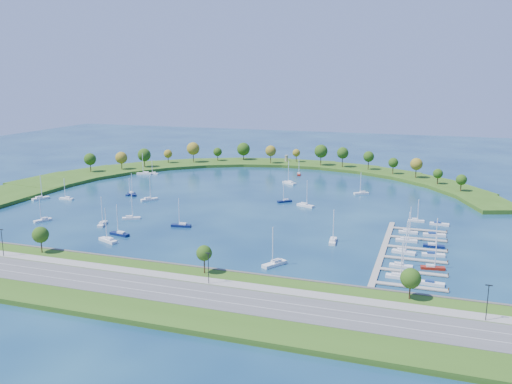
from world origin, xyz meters
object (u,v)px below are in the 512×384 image
(dock_system, at_px, (403,253))
(moored_boat_4, at_px, (145,173))
(moored_boat_2, at_px, (66,198))
(docked_boat_7, at_px, (434,245))
(docked_boat_9, at_px, (434,235))
(docked_boat_11, at_px, (439,224))
(moored_boat_10, at_px, (181,225))
(moored_boat_13, at_px, (108,240))
(docked_boat_2, at_px, (401,265))
(moored_boat_14, at_px, (333,240))
(moored_boat_19, at_px, (275,263))
(docked_boat_4, at_px, (404,251))
(docked_boat_3, at_px, (433,267))
(moored_boat_5, at_px, (130,193))
(docked_boat_10, at_px, (416,220))
(docked_boat_6, at_px, (406,240))
(moored_boat_16, at_px, (285,201))
(docked_boat_1, at_px, (432,283))
(docked_boat_8, at_px, (408,231))
(moored_boat_8, at_px, (289,182))
(docked_boat_0, at_px, (398,276))
(moored_boat_15, at_px, (305,205))
(moored_boat_18, at_px, (149,199))
(harbor_tower, at_px, (286,158))
(moored_boat_17, at_px, (131,217))
(moored_boat_7, at_px, (153,173))
(docked_boat_5, at_px, (433,255))
(moored_boat_3, at_px, (41,198))
(moored_boat_12, at_px, (361,193))
(moored_boat_9, at_px, (299,174))
(moored_boat_6, at_px, (43,219))
(moored_boat_0, at_px, (132,194))

(dock_system, xyz_separation_m, moored_boat_4, (-173.28, 109.98, 0.63))
(moored_boat_2, height_order, docked_boat_7, docked_boat_7)
(docked_boat_9, xyz_separation_m, docked_boat_11, (1.91, 18.11, -0.05))
(moored_boat_10, bearing_deg, moored_boat_13, 48.31)
(docked_boat_2, relative_size, docked_boat_7, 0.99)
(docked_boat_7, height_order, docked_boat_11, docked_boat_7)
(moored_boat_14, xyz_separation_m, moored_boat_19, (-14.43, -32.47, 0.03))
(docked_boat_4, bearing_deg, docked_boat_3, -43.24)
(dock_system, bearing_deg, moored_boat_14, 170.16)
(moored_boat_5, distance_m, moored_boat_13, 85.55)
(docked_boat_10, bearing_deg, docked_boat_6, -99.59)
(moored_boat_16, distance_m, docked_boat_6, 81.13)
(docked_boat_1, distance_m, docked_boat_8, 56.94)
(moored_boat_14, height_order, docked_boat_1, moored_boat_14)
(moored_boat_8, bearing_deg, docked_boat_0, 150.53)
(moored_boat_15, height_order, moored_boat_18, moored_boat_15)
(harbor_tower, xyz_separation_m, moored_boat_17, (-26.47, -171.60, -3.48))
(moored_boat_7, distance_m, docked_boat_8, 188.66)
(moored_boat_5, bearing_deg, docked_boat_5, 79.14)
(moored_boat_5, bearing_deg, moored_boat_4, -149.46)
(moored_boat_3, height_order, moored_boat_7, moored_boat_3)
(moored_boat_5, distance_m, docked_boat_2, 165.07)
(docked_boat_9, bearing_deg, moored_boat_13, -166.18)
(moored_boat_19, bearing_deg, docked_boat_4, 154.03)
(moored_boat_15, xyz_separation_m, docked_boat_8, (51.75, -31.25, -0.06))
(moored_boat_16, bearing_deg, docked_boat_3, 93.82)
(docked_boat_7, bearing_deg, docked_boat_10, 101.90)
(moored_boat_12, bearing_deg, docked_boat_1, 76.50)
(moored_boat_3, relative_size, docked_boat_2, 1.16)
(moored_boat_3, height_order, moored_boat_10, moored_boat_3)
(docked_boat_6, bearing_deg, moored_boat_9, 116.89)
(moored_boat_6, distance_m, docked_boat_2, 158.61)
(moored_boat_14, relative_size, docked_boat_11, 1.58)
(moored_boat_0, height_order, docked_boat_0, moored_boat_0)
(harbor_tower, relative_size, moored_boat_16, 0.41)
(docked_boat_6, bearing_deg, harbor_tower, 115.78)
(moored_boat_5, relative_size, moored_boat_6, 0.83)
(moored_boat_10, bearing_deg, docked_boat_7, 173.17)
(moored_boat_19, bearing_deg, moored_boat_16, -135.92)
(moored_boat_0, xyz_separation_m, docked_boat_3, (159.10, -67.37, -0.02))
(moored_boat_10, relative_size, docked_boat_11, 1.52)
(moored_boat_14, distance_m, docked_boat_9, 43.81)
(moored_boat_10, height_order, docked_boat_11, moored_boat_10)
(moored_boat_3, height_order, moored_boat_9, moored_boat_3)
(dock_system, relative_size, docked_boat_0, 6.70)
(moored_boat_16, xyz_separation_m, docked_boat_11, (76.63, -19.98, -0.27))
(moored_boat_13, xyz_separation_m, docked_boat_5, (123.17, 23.60, -0.35))
(moored_boat_10, xyz_separation_m, docked_boat_3, (105.28, -19.60, -0.02))
(moored_boat_4, bearing_deg, docked_boat_3, 132.30)
(harbor_tower, bearing_deg, docked_boat_5, -59.55)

